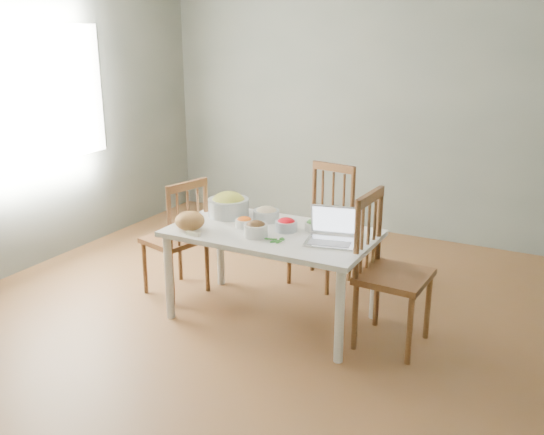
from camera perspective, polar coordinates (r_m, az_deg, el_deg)
The scene contains 19 objects.
floor at distance 4.36m, azimuth 0.11°, elevation -10.70°, with size 5.00×5.00×0.00m, color brown.
wall_back at distance 6.21m, azimuth 11.10°, elevation 10.62°, with size 5.00×0.00×2.70m, color gray.
wall_left at distance 5.52m, azimuth -23.82°, elevation 8.64°, with size 0.00×5.00×2.70m, color gray.
window_left at distance 5.68m, azimuth -21.51°, elevation 10.65°, with size 0.04×1.60×1.20m, color white.
dining_table at distance 4.40m, azimuth 0.00°, elevation -5.48°, with size 1.46×0.82×0.68m, color white, non-canonical shape.
chair_far at distance 4.99m, azimuth 4.60°, elevation -0.84°, with size 0.44×0.42×0.99m, color #4D2A18, non-canonical shape.
chair_left at distance 4.85m, azimuth -9.23°, elevation -1.79°, with size 0.42×0.40×0.96m, color #4D2A18, non-canonical shape.
chair_right at distance 4.07m, azimuth 11.55°, elevation -5.15°, with size 0.46×0.44×1.04m, color #4D2A18, non-canonical shape.
bread_boule at distance 4.32m, azimuth -7.79°, elevation -0.30°, with size 0.21×0.21×0.14m, color tan.
butter_stick at distance 4.22m, azimuth -7.48°, elevation -1.53°, with size 0.10×0.03×0.03m, color beige.
bowl_squash at distance 4.61m, azimuth -4.15°, elevation 1.24°, with size 0.31×0.31×0.18m, color #D9D644, non-canonical shape.
bowl_carrot at distance 4.36m, azimuth -2.64°, elevation -0.43°, with size 0.13×0.13×0.07m, color #E53C0C, non-canonical shape.
bowl_onion at distance 4.49m, azimuth -0.54°, elevation 0.35°, with size 0.20×0.20×0.11m, color beige, non-canonical shape.
bowl_mushroom at distance 4.15m, azimuth -1.54°, elevation -1.09°, with size 0.17×0.17×0.11m, color black, non-canonical shape.
bowl_redpep at distance 4.27m, azimuth 1.36°, elevation -0.68°, with size 0.16×0.16×0.09m, color red, non-canonical shape.
bowl_broccoli at distance 4.30m, azimuth 3.95°, elevation -0.70°, with size 0.13×0.13×0.08m, color #0F3E12, non-canonical shape.
flatbread at distance 4.41m, azimuth 5.92°, elevation -0.70°, with size 0.18×0.18×0.02m, color beige.
basil_bunch at distance 4.10m, azimuth 0.08°, elevation -2.02°, with size 0.18×0.18×0.02m, color #226F1F, non-canonical shape.
laptop at distance 4.02m, azimuth 5.59°, elevation -0.92°, with size 0.33×0.28×0.23m, color silver, non-canonical shape.
Camera 1 is at (1.79, -3.40, 2.06)m, focal length 39.71 mm.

